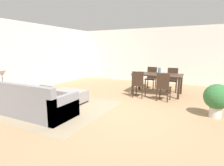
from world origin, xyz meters
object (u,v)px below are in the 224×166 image
object	(u,v)px
dining_table	(157,76)
dining_chair_near_left	(138,83)
potted_plant	(217,98)
ottoman_table	(71,95)
vase_centerpiece	(159,71)
side_table	(4,92)
table_lamp	(2,74)
couch	(35,104)
dining_chair_far_right	(172,78)
dining_chair_near_right	(163,85)
dining_chair_far_left	(151,77)

from	to	relation	value
dining_table	dining_chair_near_left	xyz separation A→B (m)	(-0.46, -0.81, -0.15)
potted_plant	ottoman_table	bearing A→B (deg)	-171.60
dining_table	vase_centerpiece	size ratio (longest dim) A/B	7.60
side_table	table_lamp	size ratio (longest dim) A/B	1.06
side_table	table_lamp	xyz separation A→B (m)	(0.00, -0.00, 0.53)
couch	dining_chair_far_right	size ratio (longest dim) A/B	2.18
dining_chair_far_right	dining_chair_near_right	bearing A→B (deg)	-90.77
side_table	dining_chair_far_left	xyz separation A→B (m)	(3.11, 4.41, 0.08)
dining_chair_far_left	couch	bearing A→B (deg)	-112.06
vase_centerpiece	potted_plant	world-z (taller)	vase_centerpiece
couch	ottoman_table	bearing A→B (deg)	86.65
dining_chair_near_right	dining_chair_far_right	world-z (taller)	same
table_lamp	dining_chair_far_left	xyz separation A→B (m)	(3.11, 4.41, -0.45)
dining_chair_near_left	dining_table	bearing A→B (deg)	60.54
ottoman_table	dining_table	distance (m)	3.20
table_lamp	potted_plant	xyz separation A→B (m)	(5.40, 1.85, -0.48)
couch	ottoman_table	distance (m)	1.32
side_table	dining_table	xyz separation A→B (m)	(3.56, 3.56, 0.23)
side_table	dining_chair_far_right	world-z (taller)	dining_chair_far_right
side_table	dining_chair_far_right	bearing A→B (deg)	47.73
dining_chair_far_right	potted_plant	xyz separation A→B (m)	(1.42, -2.52, -0.03)
ottoman_table	couch	bearing A→B (deg)	-93.35
couch	dining_table	xyz separation A→B (m)	(2.25, 3.61, 0.38)
couch	vase_centerpiece	world-z (taller)	vase_centerpiece
dining_chair_far_left	potted_plant	world-z (taller)	dining_chair_far_left
ottoman_table	dining_table	bearing A→B (deg)	46.63
dining_chair_near_right	dining_table	bearing A→B (deg)	114.53
potted_plant	dining_chair_far_right	bearing A→B (deg)	119.39
dining_chair_far_right	potted_plant	world-z (taller)	dining_chair_far_right
vase_centerpiece	dining_chair_near_left	bearing A→B (deg)	-121.01
dining_chair_far_left	dining_chair_near_left	bearing A→B (deg)	-90.47
side_table	potted_plant	bearing A→B (deg)	18.94
dining_chair_near_left	dining_chair_far_right	world-z (taller)	same
ottoman_table	dining_chair_far_right	world-z (taller)	dining_chair_far_right
side_table	dining_table	bearing A→B (deg)	45.03
dining_chair_near_right	ottoman_table	bearing A→B (deg)	-150.85
couch	dining_chair_far_left	distance (m)	4.82
couch	dining_chair_near_right	xyz separation A→B (m)	(2.65, 2.75, 0.23)
ottoman_table	dining_chair_far_left	bearing A→B (deg)	61.19
ottoman_table	dining_chair_near_left	distance (m)	2.29
dining_chair_far_left	dining_chair_far_right	world-z (taller)	same
dining_chair_far_right	couch	bearing A→B (deg)	-121.09
table_lamp	potted_plant	distance (m)	5.72
couch	potted_plant	bearing A→B (deg)	24.98
dining_chair_far_left	potted_plant	bearing A→B (deg)	-48.23
potted_plant	table_lamp	bearing A→B (deg)	-161.06
dining_chair_far_left	vase_centerpiece	size ratio (longest dim) A/B	4.02
potted_plant	side_table	bearing A→B (deg)	-161.06
couch	dining_chair_near_left	xyz separation A→B (m)	(1.79, 2.81, 0.23)
dining_chair_near_right	dining_chair_far_left	size ratio (longest dim) A/B	1.00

